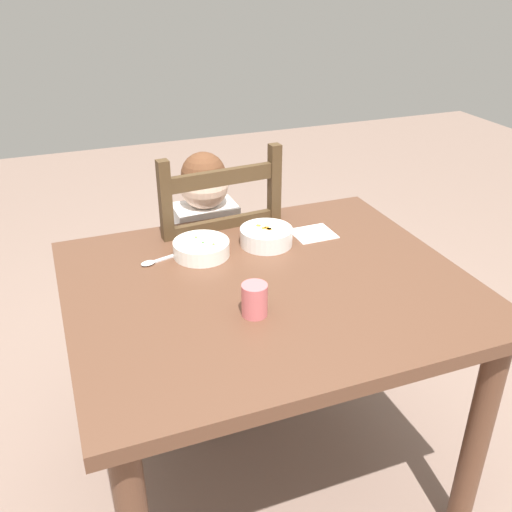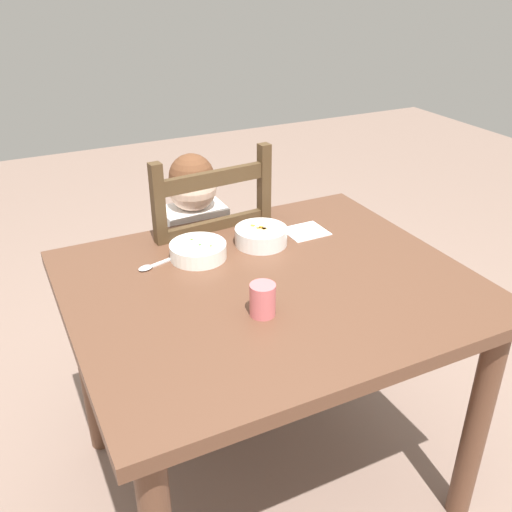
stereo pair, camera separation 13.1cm
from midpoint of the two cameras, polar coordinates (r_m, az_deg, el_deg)
ground_plane at (r=2.08m, az=-0.75°, el=-20.99°), size 8.00×8.00×0.00m
dining_table at (r=1.65m, az=-0.88°, el=-6.06°), size 1.10×0.94×0.76m
dining_chair at (r=2.14m, az=-7.29°, el=-2.87°), size 0.45×0.45×1.03m
child_figure at (r=2.06m, az=-7.63°, el=0.97°), size 0.32×0.31×0.98m
bowl_of_peas at (r=1.72m, az=-7.99°, el=0.52°), size 0.17×0.17×0.05m
bowl_of_carrots at (r=1.78m, az=-1.60°, el=2.02°), size 0.16×0.16×0.06m
spoon at (r=1.70m, az=-12.59°, el=-1.02°), size 0.14×0.06×0.01m
drinking_cup at (r=1.43m, az=-1.97°, el=-4.45°), size 0.07×0.07×0.09m
paper_napkin at (r=1.88m, az=2.99°, el=2.42°), size 0.13×0.12×0.00m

